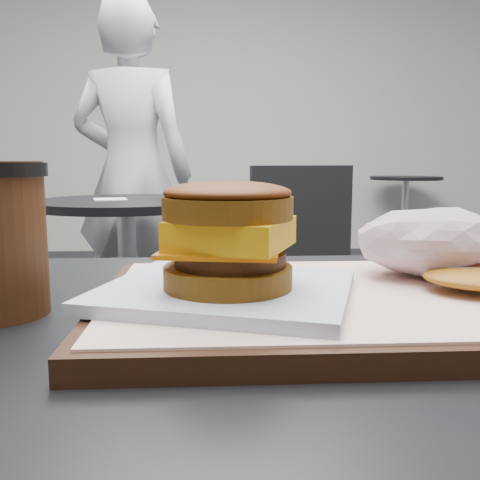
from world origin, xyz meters
name	(u,v)px	position (x,y,z in m)	size (l,w,h in m)	color
serving_tray	(329,303)	(0.07, 0.02, 0.78)	(0.38, 0.28, 0.02)	black
breakfast_sandwich	(228,249)	(-0.02, 0.00, 0.83)	(0.23, 0.22, 0.09)	white
crumpled_wrapper	(434,242)	(0.18, 0.08, 0.82)	(0.15, 0.11, 0.06)	silver
neighbor_table	(127,251)	(-0.35, 1.65, 0.55)	(0.70, 0.70, 0.75)	black
napkin	(110,199)	(-0.41, 1.65, 0.75)	(0.12, 0.12, 0.00)	white
neighbor_chair	(269,265)	(0.19, 1.56, 0.51)	(0.64, 0.51, 0.88)	#AEADB3
patron	(132,174)	(-0.41, 2.26, 0.83)	(0.61, 0.40, 1.66)	silver
bg_table_far	(405,197)	(1.80, 4.50, 0.56)	(0.66, 0.66, 0.75)	black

